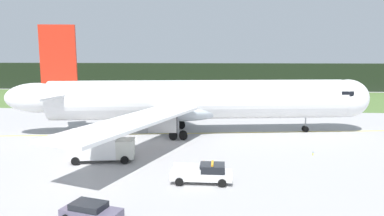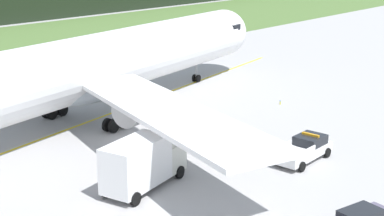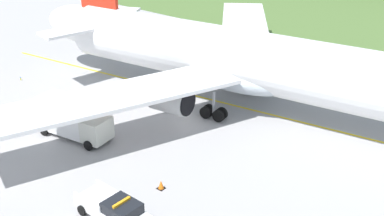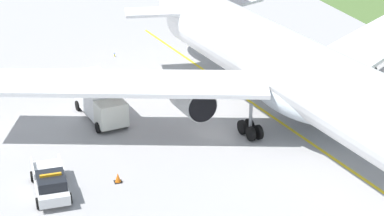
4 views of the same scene
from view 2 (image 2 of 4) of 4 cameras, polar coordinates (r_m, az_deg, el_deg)
ground at (r=48.86m, az=-6.36°, el=-3.25°), size 320.00×320.00×0.00m
taxiway_centerline_main at (r=56.42m, az=-8.44°, el=-0.68°), size 68.63×10.54×0.01m
airliner at (r=54.80m, az=-9.04°, el=4.19°), size 54.17×48.80×15.95m
ops_pickup_truck at (r=44.86m, az=11.10°, el=-4.00°), size 5.69×2.36×1.94m
catering_truck at (r=38.90m, az=-4.94°, el=-5.39°), size 7.24×3.64×3.72m
apron_cone at (r=47.23m, az=5.95°, el=-3.48°), size 0.56×0.56×0.70m
taxiway_edge_light_east at (r=60.08m, az=8.73°, el=0.57°), size 0.12×0.12×0.45m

